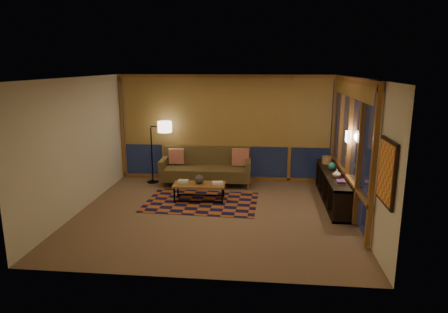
# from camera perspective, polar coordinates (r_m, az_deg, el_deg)

# --- Properties ---
(floor) EXTENTS (5.50, 5.00, 0.01)m
(floor) POSITION_cam_1_polar(r_m,az_deg,el_deg) (8.13, -1.45, -8.19)
(floor) COLOR brown
(floor) RESTS_ON ground
(ceiling) EXTENTS (5.50, 5.00, 0.01)m
(ceiling) POSITION_cam_1_polar(r_m,az_deg,el_deg) (7.58, -1.57, 11.19)
(ceiling) COLOR beige
(ceiling) RESTS_ON walls
(walls) EXTENTS (5.51, 5.01, 2.70)m
(walls) POSITION_cam_1_polar(r_m,az_deg,el_deg) (7.74, -1.51, 1.16)
(walls) COLOR #EEE8C9
(walls) RESTS_ON floor
(window_wall_back) EXTENTS (5.30, 0.16, 2.60)m
(window_wall_back) POSITION_cam_1_polar(r_m,az_deg,el_deg) (10.12, 0.23, 3.98)
(window_wall_back) COLOR olive
(window_wall_back) RESTS_ON walls
(window_wall_right) EXTENTS (0.16, 3.70, 2.60)m
(window_wall_right) POSITION_cam_1_polar(r_m,az_deg,el_deg) (8.45, 17.38, 1.57)
(window_wall_right) COLOR olive
(window_wall_right) RESTS_ON walls
(wall_art) EXTENTS (0.06, 0.74, 0.94)m
(wall_art) POSITION_cam_1_polar(r_m,az_deg,el_deg) (6.12, 22.17, -2.09)
(wall_art) COLOR #EA522E
(wall_art) RESTS_ON walls
(wall_sconce) EXTENTS (0.12, 0.18, 0.22)m
(wall_sconce) POSITION_cam_1_polar(r_m,az_deg,el_deg) (8.26, 17.27, 2.73)
(wall_sconce) COLOR white
(wall_sconce) RESTS_ON walls
(sofa) EXTENTS (2.23, 0.98, 0.90)m
(sofa) POSITION_cam_1_polar(r_m,az_deg,el_deg) (9.93, -2.59, -1.51)
(sofa) COLOR #4A3821
(sofa) RESTS_ON floor
(pillow_left) EXTENTS (0.39, 0.15, 0.38)m
(pillow_left) POSITION_cam_1_polar(r_m,az_deg,el_deg) (10.14, -6.81, -0.18)
(pillow_left) COLOR red
(pillow_left) RESTS_ON sofa
(pillow_right) EXTENTS (0.43, 0.15, 0.42)m
(pillow_right) POSITION_cam_1_polar(r_m,az_deg,el_deg) (9.97, 2.37, -0.19)
(pillow_right) COLOR red
(pillow_right) RESTS_ON sofa
(area_rug) EXTENTS (2.46, 1.69, 0.01)m
(area_rug) POSITION_cam_1_polar(r_m,az_deg,el_deg) (8.79, -3.25, -6.51)
(area_rug) COLOR #AA5321
(area_rug) RESTS_ON floor
(coffee_table) EXTENTS (1.15, 0.56, 0.38)m
(coffee_table) POSITION_cam_1_polar(r_m,az_deg,el_deg) (8.86, -3.53, -5.09)
(coffee_table) COLOR olive
(coffee_table) RESTS_ON floor
(book_stack_a) EXTENTS (0.25, 0.20, 0.07)m
(book_stack_a) POSITION_cam_1_polar(r_m,az_deg,el_deg) (8.87, -5.86, -3.59)
(book_stack_a) COLOR silver
(book_stack_a) RESTS_ON coffee_table
(book_stack_b) EXTENTS (0.30, 0.26, 0.05)m
(book_stack_b) POSITION_cam_1_polar(r_m,az_deg,el_deg) (8.77, -0.91, -3.80)
(book_stack_b) COLOR silver
(book_stack_b) RESTS_ON coffee_table
(ceramic_pot) EXTENTS (0.24, 0.24, 0.20)m
(ceramic_pot) POSITION_cam_1_polar(r_m,az_deg,el_deg) (8.80, -3.55, -3.25)
(ceramic_pot) COLOR black
(ceramic_pot) RESTS_ON coffee_table
(floor_lamp) EXTENTS (0.56, 0.39, 1.58)m
(floor_lamp) POSITION_cam_1_polar(r_m,az_deg,el_deg) (10.19, -10.29, 0.64)
(floor_lamp) COLOR black
(floor_lamp) RESTS_ON floor
(bookshelf) EXTENTS (0.40, 2.58, 0.65)m
(bookshelf) POSITION_cam_1_polar(r_m,az_deg,el_deg) (9.04, 15.27, -4.28)
(bookshelf) COLOR black
(bookshelf) RESTS_ON floor
(basket) EXTENTS (0.27, 0.27, 0.17)m
(basket) POSITION_cam_1_polar(r_m,az_deg,el_deg) (9.75, 14.49, -0.49)
(basket) COLOR #AD7F53
(basket) RESTS_ON bookshelf
(teal_bowl) EXTENTS (0.22, 0.22, 0.17)m
(teal_bowl) POSITION_cam_1_polar(r_m,az_deg,el_deg) (9.21, 15.13, -1.32)
(teal_bowl) COLOR #1C6259
(teal_bowl) RESTS_ON bookshelf
(vase) EXTENTS (0.22, 0.22, 0.18)m
(vase) POSITION_cam_1_polar(r_m,az_deg,el_deg) (8.58, 15.81, -2.37)
(vase) COLOR #BCAE8E
(vase) RESTS_ON bookshelf
(shelf_book_stack) EXTENTS (0.24, 0.29, 0.07)m
(shelf_book_stack) POSITION_cam_1_polar(r_m,az_deg,el_deg) (8.18, 16.30, -3.53)
(shelf_book_stack) COLOR silver
(shelf_book_stack) RESTS_ON bookshelf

